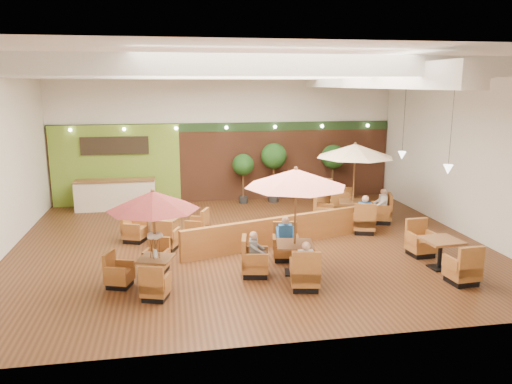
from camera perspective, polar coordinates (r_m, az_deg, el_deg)
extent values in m
plane|color=#381E0F|center=(15.28, -0.79, -5.94)|extent=(14.00, 14.00, 0.00)
cube|color=silver|center=(20.56, -3.48, 6.60)|extent=(14.00, 0.04, 5.50)
cube|color=silver|center=(8.87, 5.31, -0.97)|extent=(14.00, 0.04, 5.50)
cube|color=silver|center=(17.20, 22.96, 4.54)|extent=(0.04, 12.00, 5.50)
cube|color=white|center=(14.53, -0.86, 15.13)|extent=(14.00, 12.00, 0.04)
cube|color=brown|center=(20.64, -3.42, 3.41)|extent=(13.90, 0.10, 3.20)
cube|color=#1E3819|center=(20.46, -3.47, 7.42)|extent=(13.90, 0.12, 0.35)
cube|color=olive|center=(20.57, -15.69, 2.93)|extent=(5.00, 0.08, 3.20)
cube|color=black|center=(20.38, -15.84, 5.12)|extent=(2.60, 0.08, 0.70)
cube|color=white|center=(15.45, 12.40, 12.65)|extent=(0.60, 11.00, 0.60)
cube|color=white|center=(10.59, 2.67, 14.29)|extent=(13.60, 0.12, 0.45)
cube|color=white|center=(13.23, 0.06, 13.90)|extent=(13.60, 0.12, 0.45)
cube|color=white|center=(15.80, -1.62, 13.63)|extent=(13.60, 0.12, 0.45)
cube|color=white|center=(18.47, -2.86, 13.42)|extent=(13.60, 0.12, 0.45)
cylinder|color=black|center=(15.62, 21.55, 8.22)|extent=(0.01, 0.01, 3.20)
cone|color=white|center=(15.79, 21.09, 2.43)|extent=(0.28, 0.28, 0.28)
cylinder|color=black|center=(18.24, 16.64, 9.02)|extent=(0.01, 0.01, 3.20)
cone|color=white|center=(18.39, 16.34, 4.04)|extent=(0.28, 0.28, 0.28)
sphere|color=#FFEAC6|center=(20.44, -20.47, 6.67)|extent=(0.14, 0.14, 0.14)
sphere|color=#FFEAC6|center=(20.18, -14.84, 6.96)|extent=(0.14, 0.14, 0.14)
sphere|color=#FFEAC6|center=(20.11, -9.11, 7.20)|extent=(0.14, 0.14, 0.14)
sphere|color=#FFEAC6|center=(20.23, -3.40, 7.36)|extent=(0.14, 0.14, 0.14)
sphere|color=#FFEAC6|center=(20.56, 2.20, 7.45)|extent=(0.14, 0.14, 0.14)
sphere|color=#FFEAC6|center=(21.06, 7.57, 7.47)|extent=(0.14, 0.14, 0.14)
sphere|color=#FFEAC6|center=(21.74, 12.65, 7.43)|extent=(0.14, 0.14, 0.14)
cube|color=beige|center=(20.00, -15.73, -0.39)|extent=(3.00, 0.70, 1.10)
cube|color=brown|center=(19.88, -15.83, 1.30)|extent=(3.00, 0.75, 0.06)
cube|color=brown|center=(15.05, 2.85, -4.48)|extent=(6.12, 2.14, 0.88)
cube|color=brown|center=(12.34, -11.40, -7.47)|extent=(0.98, 0.98, 0.05)
cylinder|color=black|center=(12.45, -11.34, -8.86)|extent=(0.09, 0.09, 0.60)
cube|color=black|center=(12.57, -11.27, -10.22)|extent=(0.52, 0.52, 0.04)
cube|color=brown|center=(11.67, -11.41, -10.67)|extent=(0.71, 0.71, 0.29)
cube|color=brown|center=(11.35, -11.12, -9.83)|extent=(0.57, 0.26, 0.64)
cube|color=brown|center=(11.69, -12.69, -9.72)|extent=(0.23, 0.50, 0.26)
cube|color=brown|center=(11.52, -10.19, -9.95)|extent=(0.23, 0.50, 0.26)
cube|color=black|center=(11.75, -11.37, -11.61)|extent=(0.63, 0.63, 0.13)
cube|color=brown|center=(13.29, -11.25, -7.78)|extent=(0.71, 0.71, 0.29)
cube|color=brown|center=(13.41, -11.60, -6.36)|extent=(0.57, 0.26, 0.64)
cube|color=brown|center=(13.14, -10.18, -7.11)|extent=(0.23, 0.50, 0.26)
cube|color=brown|center=(13.31, -12.36, -6.95)|extent=(0.23, 0.50, 0.26)
cube|color=black|center=(13.36, -11.21, -8.62)|extent=(0.63, 0.63, 0.13)
cube|color=brown|center=(12.53, -15.34, -9.23)|extent=(0.71, 0.71, 0.29)
cube|color=brown|center=(12.49, -14.34, -7.92)|extent=(0.26, 0.57, 0.64)
cube|color=brown|center=(12.70, -14.91, -8.05)|extent=(0.50, 0.23, 0.26)
cube|color=brown|center=(12.24, -15.88, -8.87)|extent=(0.50, 0.23, 0.26)
cube|color=black|center=(12.61, -15.28, -10.12)|extent=(0.63, 0.63, 0.13)
cylinder|color=brown|center=(12.19, -11.49, -5.33)|extent=(0.06, 0.06, 2.28)
cone|color=maroon|center=(11.94, -11.69, -0.92)|extent=(2.19, 2.19, 0.45)
sphere|color=brown|center=(11.89, -11.74, 0.16)|extent=(0.10, 0.10, 0.10)
cylinder|color=silver|center=(12.30, -11.43, -6.87)|extent=(0.10, 0.10, 0.22)
cube|color=brown|center=(12.78, 4.44, -6.01)|extent=(1.06, 1.06, 0.06)
cylinder|color=black|center=(12.90, 4.42, -7.60)|extent=(0.11, 0.11, 0.71)
cube|color=black|center=(13.04, 4.39, -9.15)|extent=(0.56, 0.56, 0.04)
cube|color=brown|center=(12.01, 5.62, -9.55)|extent=(0.78, 0.78, 0.34)
cube|color=brown|center=(11.66, 6.26, -8.55)|extent=(0.67, 0.23, 0.75)
cube|color=brown|center=(11.91, 4.13, -8.61)|extent=(0.19, 0.60, 0.30)
cube|color=brown|center=(11.96, 7.14, -8.57)|extent=(0.19, 0.60, 0.30)
cube|color=black|center=(12.11, 5.60, -10.63)|extent=(0.69, 0.69, 0.15)
cube|color=brown|center=(13.86, 3.37, -6.48)|extent=(0.78, 0.78, 0.34)
cube|color=brown|center=(14.01, 2.93, -4.90)|extent=(0.67, 0.23, 0.75)
cube|color=brown|center=(13.81, 4.68, -5.64)|extent=(0.19, 0.60, 0.30)
cube|color=brown|center=(13.78, 2.08, -5.64)|extent=(0.19, 0.60, 0.30)
cube|color=black|center=(13.94, 3.36, -7.44)|extent=(0.69, 0.69, 0.15)
cube|color=brown|center=(12.73, -0.09, -8.20)|extent=(0.78, 0.78, 0.34)
cube|color=brown|center=(12.71, 1.10, -6.69)|extent=(0.23, 0.67, 0.75)
cube|color=brown|center=(12.95, -0.07, -6.83)|extent=(0.60, 0.19, 0.30)
cube|color=brown|center=(12.36, -0.11, -7.78)|extent=(0.60, 0.19, 0.30)
cube|color=black|center=(12.82, -0.09, -9.24)|extent=(0.69, 0.69, 0.15)
cylinder|color=brown|center=(12.62, 4.49, -3.56)|extent=(0.06, 0.06, 2.68)
cone|color=#E5766E|center=(12.35, 4.58, 1.63)|extent=(2.58, 2.58, 0.45)
sphere|color=brown|center=(12.31, 4.60, 2.69)|extent=(0.10, 0.10, 0.10)
cube|color=brown|center=(17.45, 11.02, -1.14)|extent=(1.17, 1.17, 0.07)
cylinder|color=black|center=(17.54, 10.97, -2.37)|extent=(0.11, 0.11, 0.73)
cube|color=black|center=(17.64, 10.92, -3.58)|extent=(0.62, 0.62, 0.04)
cube|color=brown|center=(16.62, 12.23, -3.52)|extent=(0.86, 0.86, 0.35)
cube|color=brown|center=(16.33, 12.92, -2.64)|extent=(0.69, 0.31, 0.77)
cube|color=brown|center=(16.54, 11.16, -2.76)|extent=(0.27, 0.61, 0.31)
cube|color=brown|center=(16.60, 13.37, -2.81)|extent=(0.27, 0.61, 0.31)
cube|color=black|center=(16.69, 12.19, -4.36)|extent=(0.76, 0.76, 0.15)
cube|color=brown|center=(18.51, 9.82, -1.80)|extent=(0.86, 0.86, 0.35)
cube|color=brown|center=(18.66, 9.32, -0.62)|extent=(0.69, 0.31, 0.77)
cube|color=brown|center=(18.48, 10.83, -1.16)|extent=(0.27, 0.61, 0.31)
cube|color=brown|center=(18.45, 8.85, -1.11)|extent=(0.27, 0.61, 0.31)
cube|color=black|center=(18.58, 9.79, -2.56)|extent=(0.76, 0.76, 0.15)
cube|color=brown|center=(17.22, 7.69, -2.79)|extent=(0.86, 0.86, 0.35)
cube|color=brown|center=(17.30, 8.50, -1.61)|extent=(0.31, 0.69, 0.77)
cube|color=brown|center=(17.48, 7.71, -1.82)|extent=(0.61, 0.27, 0.31)
cube|color=brown|center=(16.86, 7.71, -2.35)|extent=(0.61, 0.27, 0.31)
cube|color=black|center=(17.29, 7.67, -3.60)|extent=(0.76, 0.76, 0.15)
cube|color=brown|center=(17.96, 14.09, -2.43)|extent=(0.86, 0.86, 0.35)
cube|color=brown|center=(17.69, 13.44, -1.51)|extent=(0.31, 0.69, 0.77)
cube|color=brown|center=(17.60, 14.24, -2.00)|extent=(0.61, 0.27, 0.31)
cube|color=brown|center=(18.21, 14.01, -1.51)|extent=(0.61, 0.27, 0.31)
cube|color=black|center=(18.02, 14.05, -3.21)|extent=(0.76, 0.76, 0.15)
cylinder|color=brown|center=(17.33, 11.10, 0.74)|extent=(0.06, 0.06, 2.76)
cone|color=#CDB68F|center=(17.13, 11.26, 4.67)|extent=(2.65, 2.65, 0.45)
sphere|color=brown|center=(17.11, 11.29, 5.43)|extent=(0.10, 0.10, 0.10)
cube|color=brown|center=(15.68, -10.27, -2.89)|extent=(1.11, 1.11, 0.06)
cylinder|color=black|center=(15.78, -10.22, -4.13)|extent=(0.10, 0.10, 0.67)
cube|color=black|center=(15.88, -10.17, -5.35)|extent=(0.59, 0.59, 0.04)
cube|color=brown|center=(14.88, -10.21, -5.42)|extent=(0.81, 0.81, 0.32)
cube|color=brown|center=(14.56, -9.88, -4.56)|extent=(0.62, 0.32, 0.71)
cube|color=brown|center=(14.93, -11.29, -4.59)|extent=(0.28, 0.55, 0.28)
cube|color=brown|center=(14.72, -9.18, -4.76)|extent=(0.28, 0.55, 0.28)
cube|color=black|center=(14.95, -10.18, -6.27)|extent=(0.72, 0.72, 0.14)
cube|color=brown|center=(16.72, -10.20, -3.44)|extent=(0.81, 0.81, 0.32)
cube|color=brown|center=(16.88, -10.56, -2.24)|extent=(0.62, 0.32, 0.71)
cube|color=brown|center=(16.56, -9.28, -2.83)|extent=(0.28, 0.55, 0.28)
cube|color=brown|center=(16.77, -11.16, -2.71)|extent=(0.28, 0.55, 0.28)
cube|color=black|center=(16.78, -10.17, -4.20)|extent=(0.72, 0.72, 0.14)
cube|color=brown|center=(15.84, -13.69, -4.49)|extent=(0.81, 0.81, 0.32)
cube|color=brown|center=(15.83, -12.84, -3.31)|extent=(0.32, 0.62, 0.71)
cube|color=brown|center=(16.04, -13.28, -3.51)|extent=(0.55, 0.28, 0.28)
cube|color=brown|center=(15.53, -14.18, -4.07)|extent=(0.55, 0.28, 0.28)
cube|color=black|center=(15.90, -13.65, -5.29)|extent=(0.72, 0.72, 0.14)
cube|color=brown|center=(15.81, -6.72, -4.24)|extent=(0.81, 0.81, 0.32)
cube|color=brown|center=(15.63, -7.62, -3.31)|extent=(0.32, 0.62, 0.71)
cube|color=brown|center=(15.49, -7.08, -3.82)|extent=(0.55, 0.28, 0.28)
cube|color=brown|center=(16.03, -6.41, -3.26)|extent=(0.55, 0.28, 0.28)
cube|color=black|center=(15.88, -6.70, -5.04)|extent=(0.72, 0.72, 0.14)
cylinder|color=silver|center=(15.65, -10.28, -2.39)|extent=(0.10, 0.10, 0.22)
cube|color=brown|center=(13.93, 20.41, -5.21)|extent=(0.99, 0.99, 0.06)
cylinder|color=black|center=(14.04, 20.29, -6.67)|extent=(0.11, 0.11, 0.71)
cube|color=black|center=(14.17, 20.18, -8.12)|extent=(0.52, 0.52, 0.04)
cube|color=brown|center=(13.25, 22.48, -8.33)|extent=(0.72, 0.72, 0.34)
cube|color=brown|center=(12.91, 23.17, -7.40)|extent=(0.67, 0.16, 0.75)
cube|color=brown|center=(13.00, 21.45, -7.63)|extent=(0.13, 0.60, 0.30)
cube|color=brown|center=(13.37, 23.64, -7.28)|extent=(0.13, 0.60, 0.30)
cube|color=black|center=(13.34, 22.39, -9.33)|extent=(0.64, 0.64, 0.15)
cube|color=brown|center=(14.91, 18.31, -5.74)|extent=(0.72, 0.72, 0.34)
cube|color=brown|center=(15.06, 17.98, -4.25)|extent=(0.67, 0.16, 0.75)
cube|color=brown|center=(15.02, 19.38, -4.83)|extent=(0.13, 0.60, 0.30)
cube|color=brown|center=(14.68, 17.34, -5.07)|extent=(0.13, 0.60, 0.30)
cube|color=black|center=(14.99, 18.25, -6.64)|extent=(0.64, 0.64, 0.15)
cube|color=brown|center=(19.18, 8.63, 0.12)|extent=(1.20, 1.20, 0.07)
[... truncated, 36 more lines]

